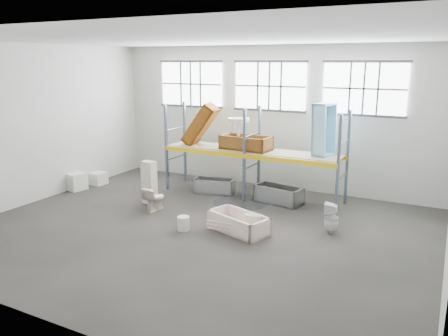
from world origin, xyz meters
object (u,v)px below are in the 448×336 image
Objects in this scene: toilet_white at (332,218)px; blue_tub_upright at (324,130)px; bucket at (183,223)px; cistern_tall at (149,182)px; steel_tub_right at (279,194)px; toilet_beige at (155,198)px; rust_tub_flat at (246,143)px; bathtub_beige at (238,223)px; steel_tub_left at (214,186)px; carton_near at (75,181)px.

toilet_white is 3.18m from blue_tub_upright.
bucket is (-3.58, -1.65, -0.22)m from toilet_white.
cistern_tall is 0.85× the size of blue_tub_upright.
toilet_white is at bearing -39.85° from steel_tub_right.
toilet_beige is 0.48× the size of steel_tub_right.
blue_tub_upright is at bearing 22.15° from steel_tub_right.
rust_tub_flat is at bearing 50.04° from cistern_tall.
cistern_tall is at bearing 146.03° from bucket.
rust_tub_flat is (-1.28, 0.21, 1.54)m from steel_tub_right.
toilet_white is 3.95m from bucket.
steel_tub_right reaches higher than bucket.
toilet_white is (2.23, 1.04, 0.17)m from bathtub_beige.
toilet_beige is at bearing -106.70° from steel_tub_left.
steel_tub_right is 2.50m from blue_tub_upright.
steel_tub_left is 0.82× the size of rust_tub_flat.
toilet_white is at bearing 45.07° from bathtub_beige.
rust_tub_flat is at bearing 20.14° from carton_near.
bucket is at bearing -26.28° from cistern_tall.
blue_tub_upright is (1.30, 3.35, 2.15)m from bathtub_beige.
toilet_beige is 3.90m from carton_near.
toilet_beige is (-3.06, 0.43, 0.12)m from bathtub_beige.
blue_tub_upright is 8.81m from carton_near.
bathtub_beige is 1.22× the size of cistern_tall.
bucket is (-0.14, -3.66, -1.63)m from rust_tub_flat.
rust_tub_flat reaches higher than toilet_white.
carton_near is (-5.56, 1.57, 0.11)m from bucket.
bathtub_beige is at bearing -7.98° from carton_near.
rust_tub_flat is at bearing -117.54° from toilet_beige.
bucket is 0.55× the size of carton_near.
steel_tub_left reaches higher than bucket.
toilet_white reaches higher than carton_near.
toilet_beige is at bearing -94.03° from toilet_white.
carton_near reaches higher than steel_tub_left.
toilet_beige reaches higher than steel_tub_left.
rust_tub_flat reaches higher than steel_tub_left.
blue_tub_upright reaches higher than cistern_tall.
cistern_tall is 5.82m from toilet_white.
steel_tub_left is at bearing -170.92° from rust_tub_flat.
steel_tub_left is (1.27, 1.99, -0.44)m from cistern_tall.
toilet_beige is at bearing 148.68° from bucket.
carton_near is at bearing -157.39° from steel_tub_left.
blue_tub_upright is at bearing -138.70° from toilet_beige.
steel_tub_right is (0.07, 2.85, 0.03)m from bathtub_beige.
carton_near is at bearing -163.84° from blue_tub_upright.
blue_tub_upright reaches higher than carton_near.
toilet_white is 0.61× the size of steel_tub_left.
toilet_beige is at bearing -146.17° from blue_tub_upright.
rust_tub_flat is at bearing 87.77° from bucket.
bathtub_beige is 2.85m from steel_tub_right.
carton_near reaches higher than steel_tub_right.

